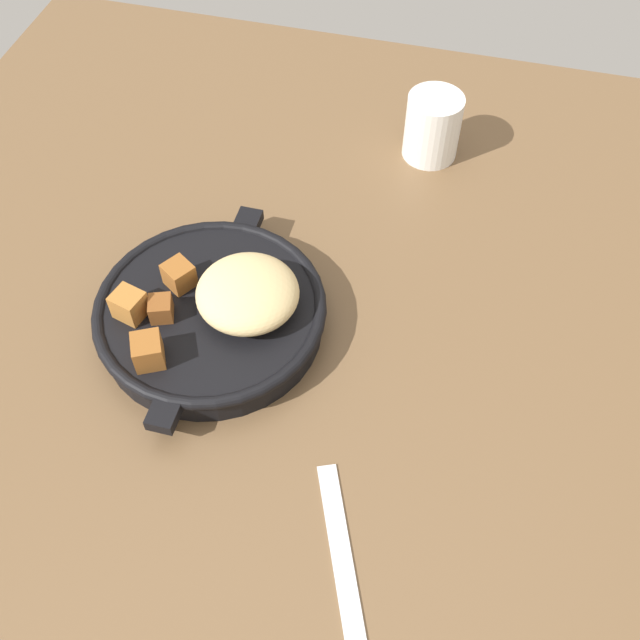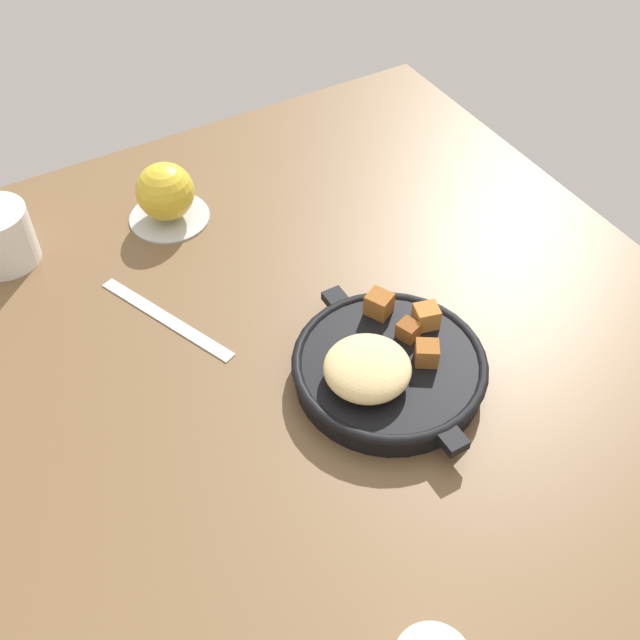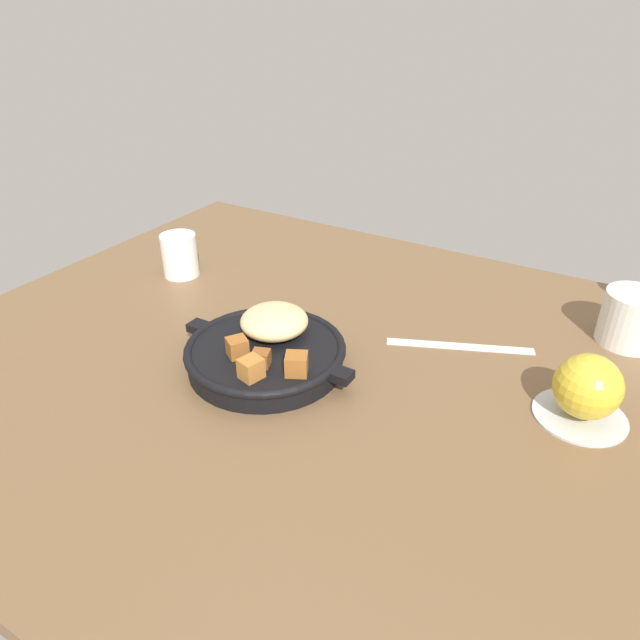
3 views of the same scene
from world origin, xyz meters
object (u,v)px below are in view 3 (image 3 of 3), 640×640
Objects in this scene: red_apple at (588,387)px; butter_knife at (460,346)px; cast_iron_skillet at (267,349)px; ceramic_mug_white at (632,318)px; white_creamer_pitcher at (180,255)px.

red_apple is 19.54cm from butter_knife.
butter_knife is at bearing 39.92° from cast_iron_skillet.
ceramic_mug_white is (2.65, 21.30, -0.61)cm from red_apple.
cast_iron_skillet is 1.25× the size of butter_knife.
white_creamer_pitcher is (-50.49, -2.21, 3.58)cm from butter_knife.
red_apple is 68.16cm from white_creamer_pitcher.
red_apple is 0.38× the size of butter_knife.
butter_knife is 24.58cm from ceramic_mug_white.
butter_knife is (-17.45, 7.66, -4.31)cm from red_apple.
red_apple is 0.92× the size of ceramic_mug_white.
cast_iron_skillet is 33.26cm from white_creamer_pitcher.
ceramic_mug_white is (41.13, 31.24, 1.45)cm from cast_iron_skillet.
white_creamer_pitcher is at bearing 159.58° from butter_knife.
ceramic_mug_white is 1.12× the size of white_creamer_pitcher.
red_apple is 1.03× the size of white_creamer_pitcher.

